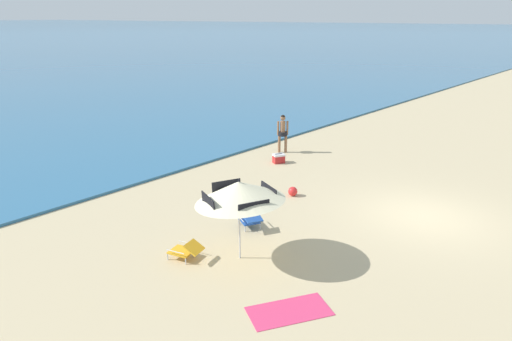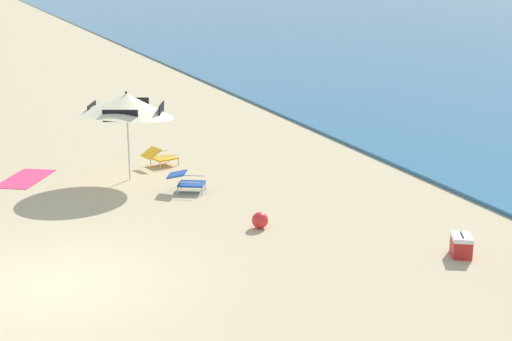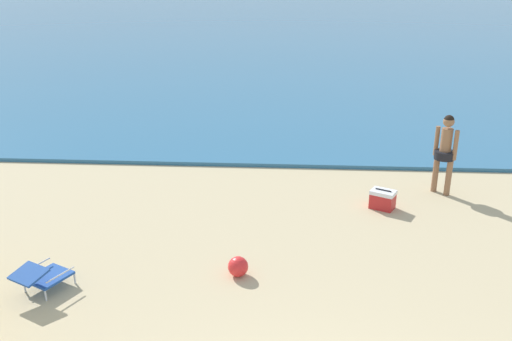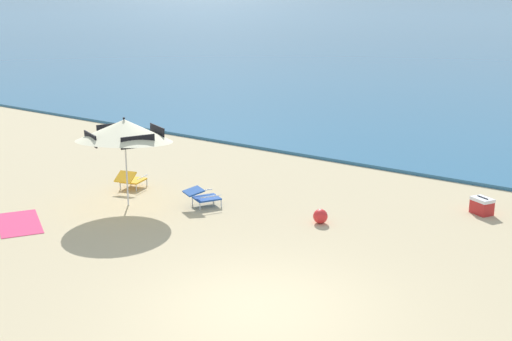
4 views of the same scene
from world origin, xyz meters
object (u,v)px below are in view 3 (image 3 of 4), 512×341
at_px(lounge_chair_beside_umbrella, 42,276).
at_px(person_standing_near_shore, 445,149).
at_px(cooler_box, 383,199).
at_px(beach_ball, 238,267).

relative_size(lounge_chair_beside_umbrella, person_standing_near_shore, 0.55).
distance_m(lounge_chair_beside_umbrella, cooler_box, 6.76).
bearing_deg(cooler_box, lounge_chair_beside_umbrella, -148.78).
relative_size(lounge_chair_beside_umbrella, beach_ball, 2.93).
xyz_separation_m(cooler_box, beach_ball, (-2.78, -2.86, -0.03)).
xyz_separation_m(lounge_chair_beside_umbrella, cooler_box, (5.78, 3.51, -0.08)).
relative_size(person_standing_near_shore, beach_ball, 5.33).
bearing_deg(beach_ball, lounge_chair_beside_umbrella, -167.79).
bearing_deg(lounge_chair_beside_umbrella, beach_ball, 12.21).
bearing_deg(beach_ball, person_standing_near_shore, 41.85).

